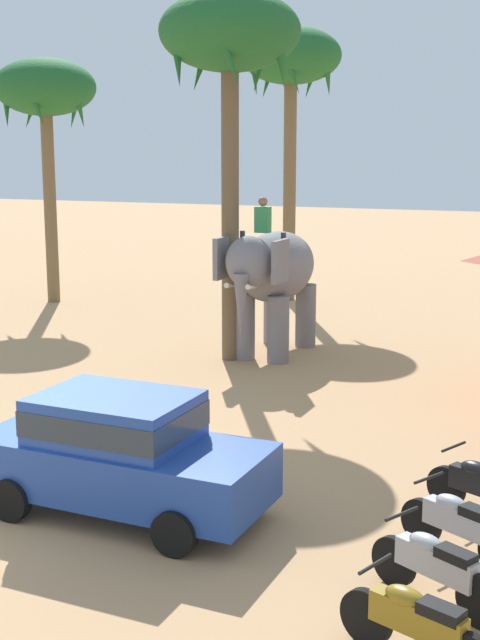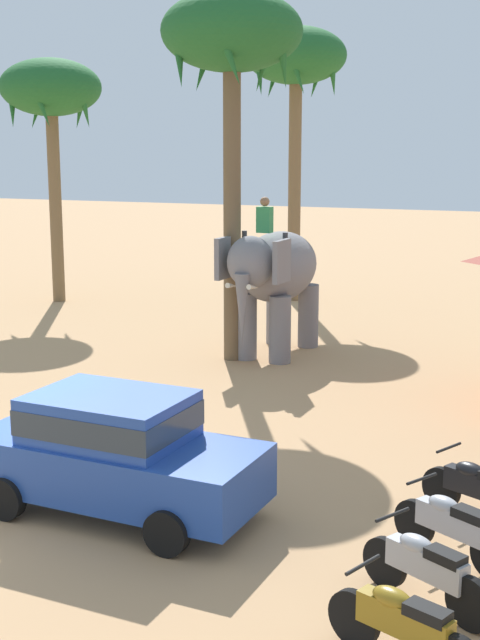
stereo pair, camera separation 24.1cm
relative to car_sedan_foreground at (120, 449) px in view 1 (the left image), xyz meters
The scene contains 9 objects.
ground_plane 2.06m from the car_sedan_foreground, behind, with size 120.00×120.00×0.00m, color tan.
car_sedan_foreground is the anchor object (origin of this frame).
elephant_with_mahout 9.79m from the car_sedan_foreground, 97.22° to the left, with size 1.75×3.91×3.88m.
motorcycle_nearest_camera 5.03m from the car_sedan_foreground, 25.70° to the right, with size 1.71×0.83×0.94m.
motorcycle_second_in_row 4.61m from the car_sedan_foreground, 11.57° to the right, with size 1.63×0.97×0.94m.
motorcycle_mid_row 4.62m from the car_sedan_foreground, ahead, with size 1.62×0.98×0.94m.
palm_tree_behind_elephant 18.71m from the car_sedan_foreground, 100.97° to the left, with size 3.20×3.20×8.74m.
palm_tree_near_hut 11.08m from the car_sedan_foreground, 102.66° to the left, with size 3.20×3.20×8.46m.
palm_tree_left_of_road 18.34m from the car_sedan_foreground, 126.61° to the left, with size 3.20×3.20×7.75m.
Camera 1 is at (7.62, -10.10, 5.05)m, focal length 48.97 mm.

